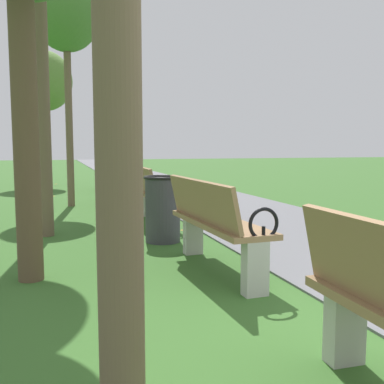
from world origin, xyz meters
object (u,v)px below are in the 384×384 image
(park_bench_3, at_px, (152,193))
(trash_bin, at_px, (163,209))
(park_bench_5, at_px, (109,173))
(tree_5, at_px, (45,82))
(park_bench_4, at_px, (125,180))
(pedestrian_walking, at_px, (134,154))
(park_bench_2, at_px, (214,222))
(tree_4, at_px, (66,17))

(park_bench_3, height_order, trash_bin, park_bench_3)
(park_bench_5, relative_size, tree_5, 0.39)
(park_bench_4, distance_m, pedestrian_walking, 7.09)
(park_bench_2, bearing_deg, park_bench_5, 90.00)
(park_bench_3, bearing_deg, pedestrian_walking, 81.65)
(park_bench_2, height_order, park_bench_5, same)
(park_bench_2, xyz_separation_m, pedestrian_walking, (1.41, 12.39, 0.44))
(tree_4, height_order, tree_5, tree_4)
(tree_5, bearing_deg, park_bench_5, -54.65)
(tree_4, distance_m, trash_bin, 5.13)
(park_bench_4, relative_size, tree_4, 0.36)
(pedestrian_walking, bearing_deg, tree_4, -109.67)
(park_bench_3, xyz_separation_m, pedestrian_walking, (1.41, 9.58, 0.44))
(pedestrian_walking, bearing_deg, park_bench_2, -96.48)
(park_bench_2, xyz_separation_m, tree_4, (-1.13, 5.29, 3.23))
(park_bench_2, distance_m, trash_bin, 1.48)
(park_bench_5, bearing_deg, tree_4, -111.04)
(park_bench_3, xyz_separation_m, tree_4, (-1.13, 2.49, 3.23))
(pedestrian_walking, bearing_deg, park_bench_5, -108.68)
(park_bench_2, height_order, trash_bin, park_bench_2)
(park_bench_4, height_order, tree_4, tree_4)
(park_bench_3, bearing_deg, park_bench_2, -90.00)
(park_bench_2, xyz_separation_m, trash_bin, (-0.15, 1.47, -0.06))
(park_bench_5, distance_m, pedestrian_walking, 4.41)
(park_bench_5, distance_m, tree_5, 3.89)
(park_bench_5, bearing_deg, park_bench_2, -90.00)
(pedestrian_walking, relative_size, trash_bin, 1.93)
(park_bench_5, bearing_deg, park_bench_4, -90.00)
(park_bench_5, xyz_separation_m, tree_5, (-1.63, 2.30, 2.67))
(park_bench_2, bearing_deg, tree_4, 102.04)
(pedestrian_walking, bearing_deg, tree_5, -148.55)
(park_bench_2, distance_m, park_bench_5, 8.23)
(park_bench_2, height_order, tree_5, tree_5)
(park_bench_4, bearing_deg, trash_bin, -92.12)
(park_bench_3, bearing_deg, tree_5, 101.94)
(tree_4, relative_size, trash_bin, 5.34)
(park_bench_3, bearing_deg, park_bench_5, 90.00)
(park_bench_2, bearing_deg, pedestrian_walking, 83.52)
(tree_4, bearing_deg, tree_5, 95.50)
(trash_bin, bearing_deg, tree_5, 99.32)
(park_bench_2, xyz_separation_m, tree_5, (-1.63, 10.53, 2.67))
(park_bench_3, relative_size, trash_bin, 1.91)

